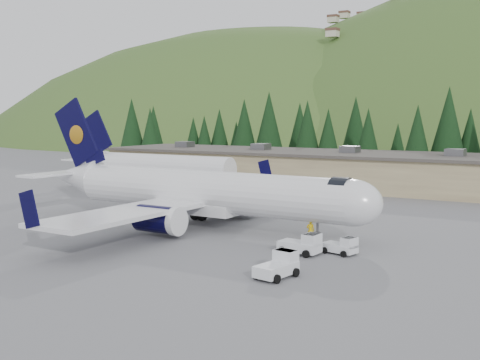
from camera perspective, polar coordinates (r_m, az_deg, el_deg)
name	(u,v)px	position (r m, az deg, el deg)	size (l,w,h in m)	color
ground	(208,228)	(57.24, -3.07, -4.54)	(600.00, 600.00, 0.00)	slate
airliner	(198,192)	(57.35, -3.99, -1.15)	(37.61, 35.21, 12.52)	white
second_airliner	(149,165)	(89.09, -8.60, 1.39)	(27.50, 11.00, 10.05)	white
baggage_tug_a	(303,245)	(46.47, 5.98, -6.12)	(3.29, 2.14, 1.69)	silver
baggage_tug_b	(342,246)	(46.93, 9.67, -6.22)	(2.88, 2.09, 1.41)	silver
baggage_tug_c	(279,266)	(40.02, 3.71, -8.12)	(2.33, 3.37, 1.68)	silver
terminal_building	(318,168)	(92.56, 7.43, 1.15)	(71.00, 17.00, 6.10)	#907D5B
ramp_worker	(310,230)	(51.39, 6.70, -4.77)	(0.67, 0.44, 1.83)	#E2B606
tree_line	(351,133)	(114.32, 10.49, 4.44)	(115.41, 16.73, 14.25)	black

